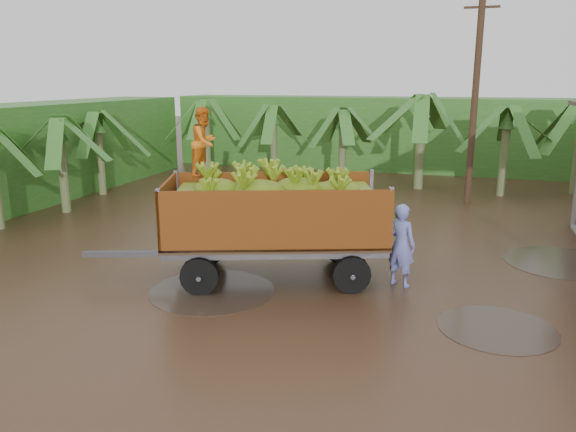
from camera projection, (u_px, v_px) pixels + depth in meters
The scene contains 7 objects.
ground at pixel (385, 270), 13.59m from camera, with size 100.00×100.00×0.00m, color black.
hedge_north at pixel (389, 133), 28.58m from camera, with size 22.00×3.00×3.60m, color #2D661E.
hedge_west at pixel (24, 153), 20.89m from camera, with size 3.00×18.00×3.60m, color #2D661E.
banana_trailer at pixel (274, 215), 12.81m from camera, with size 6.90×3.88×3.89m.
man_blue at pixel (401, 245), 12.40m from camera, with size 0.68×0.45×1.88m, color #757CD6.
utility_pole at pixel (475, 100), 19.96m from camera, with size 1.20×0.24×7.46m.
banana_plants at pixel (309, 153), 20.74m from camera, with size 23.82×21.33×4.24m.
Camera 1 is at (1.57, -13.00, 4.53)m, focal length 35.00 mm.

